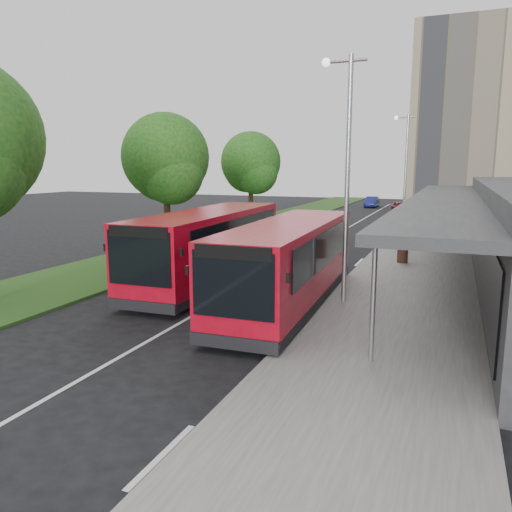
{
  "coord_description": "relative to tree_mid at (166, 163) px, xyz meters",
  "views": [
    {
      "loc": [
        7.51,
        -14.39,
        4.7
      ],
      "look_at": [
        0.98,
        2.02,
        1.5
      ],
      "focal_mm": 35.0,
      "sensor_mm": 36.0,
      "label": 1
    }
  ],
  "objects": [
    {
      "name": "ground",
      "position": [
        7.01,
        -9.05,
        -4.84
      ],
      "size": [
        120.0,
        120.0,
        0.0
      ],
      "primitive_type": "plane",
      "color": "black",
      "rests_on": "ground"
    },
    {
      "name": "pavement",
      "position": [
        13.01,
        10.95,
        -4.77
      ],
      "size": [
        5.0,
        80.0,
        0.15
      ],
      "primitive_type": "cube",
      "color": "slate",
      "rests_on": "ground"
    },
    {
      "name": "grass_verge",
      "position": [
        0.01,
        10.95,
        -4.79
      ],
      "size": [
        5.0,
        80.0,
        0.1
      ],
      "primitive_type": "cube",
      "color": "#244917",
      "rests_on": "ground"
    },
    {
      "name": "lane_centre_line",
      "position": [
        7.01,
        5.95,
        -4.84
      ],
      "size": [
        0.12,
        70.0,
        0.01
      ],
      "primitive_type": "cube",
      "color": "silver",
      "rests_on": "ground"
    },
    {
      "name": "kerb_dashes",
      "position": [
        10.31,
        9.95,
        -4.84
      ],
      "size": [
        0.12,
        56.0,
        0.01
      ],
      "color": "silver",
      "rests_on": "ground"
    },
    {
      "name": "tree_mid",
      "position": [
        0.0,
        0.0,
        0.0
      ],
      "size": [
        4.67,
        4.67,
        7.5
      ],
      "color": "#301D13",
      "rests_on": "ground"
    },
    {
      "name": "tree_far",
      "position": [
        0.0,
        12.0,
        -0.15
      ],
      "size": [
        4.54,
        4.54,
        7.26
      ],
      "color": "#301D13",
      "rests_on": "ground"
    },
    {
      "name": "lamp_post_near",
      "position": [
        11.13,
        -7.05,
        -0.12
      ],
      "size": [
        1.44,
        0.28,
        8.0
      ],
      "color": "gray",
      "rests_on": "pavement"
    },
    {
      "name": "lamp_post_far",
      "position": [
        11.13,
        12.95,
        -0.12
      ],
      "size": [
        1.44,
        0.28,
        8.0
      ],
      "color": "gray",
      "rests_on": "pavement"
    },
    {
      "name": "bus_main",
      "position": [
        9.47,
        -7.75,
        -3.38
      ],
      "size": [
        2.93,
        10.14,
        2.84
      ],
      "rotation": [
        0.0,
        0.0,
        0.04
      ],
      "color": "#AF091C",
      "rests_on": "ground"
    },
    {
      "name": "bus_second",
      "position": [
        5.43,
        -5.7,
        -3.34
      ],
      "size": [
        3.04,
        10.42,
        2.92
      ],
      "rotation": [
        0.0,
        0.0,
        0.04
      ],
      "color": "#AF091C",
      "rests_on": "ground"
    },
    {
      "name": "litter_bin",
      "position": [
        12.37,
        0.87,
        -4.24
      ],
      "size": [
        0.51,
        0.51,
        0.91
      ],
      "primitive_type": "cylinder",
      "rotation": [
        0.0,
        0.0,
        0.01
      ],
      "color": "#351E15",
      "rests_on": "pavement"
    },
    {
      "name": "bollard",
      "position": [
        12.13,
        8.57,
        -4.2
      ],
      "size": [
        0.16,
        0.16,
        0.99
      ],
      "primitive_type": "cylinder",
      "rotation": [
        0.0,
        0.0,
        -0.02
      ],
      "color": "#E2A30B",
      "rests_on": "pavement"
    },
    {
      "name": "car_near",
      "position": [
        9.31,
        29.6,
        -4.28
      ],
      "size": [
        2.19,
        3.52,
        1.12
      ],
      "primitive_type": "imported",
      "rotation": [
        0.0,
        0.0,
        0.29
      ],
      "color": "#600D11",
      "rests_on": "ground"
    },
    {
      "name": "car_far",
      "position": [
        5.62,
        35.12,
        -4.24
      ],
      "size": [
        1.28,
        3.68,
        1.21
      ],
      "primitive_type": "imported",
      "rotation": [
        0.0,
        0.0,
        -0.0
      ],
      "color": "navy",
      "rests_on": "ground"
    }
  ]
}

